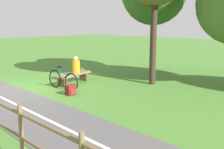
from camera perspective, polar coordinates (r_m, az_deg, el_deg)
name	(u,v)px	position (r m, az deg, el deg)	size (l,w,h in m)	color
ground_plane	(18,90)	(10.57, -20.22, -3.27)	(80.00, 80.00, 0.00)	#477A2D
paved_path	(55,124)	(6.78, -12.47, -10.69)	(2.18, 36.00, 0.02)	#565454
path_centre_line	(55,124)	(6.77, -12.48, -10.61)	(0.10, 32.00, 0.00)	silver
bench	(74,76)	(11.09, -8.56, -0.42)	(1.89, 0.77, 0.44)	brown
person_seated	(76,66)	(11.14, -8.01, 1.94)	(0.39, 0.39, 0.72)	orange
bicycle	(63,80)	(10.14, -10.87, -1.18)	(0.18, 1.69, 0.90)	black
backpack	(71,90)	(9.33, -9.19, -3.44)	(0.35, 0.30, 0.36)	maroon
fence_roadside	(1,118)	(5.62, -23.48, -8.81)	(0.28, 15.11, 1.13)	brown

